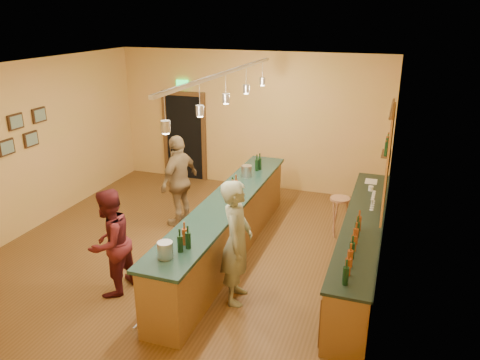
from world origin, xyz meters
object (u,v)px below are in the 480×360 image
(bartender, at_px, (237,242))
(customer_b, at_px, (179,181))
(bar_stool, at_px, (340,205))
(customer_a, at_px, (110,243))
(back_counter, at_px, (361,245))
(tasting_bar, at_px, (227,223))

(bartender, xyz_separation_m, customer_b, (-1.93, 2.10, -0.02))
(bar_stool, bearing_deg, customer_b, -170.71)
(customer_a, relative_size, bar_stool, 2.16)
(back_counter, xyz_separation_m, bar_stool, (-0.52, 1.23, 0.13))
(customer_a, bearing_deg, back_counter, 123.16)
(bartender, height_order, bar_stool, bartender)
(tasting_bar, xyz_separation_m, bar_stool, (1.72, 1.42, 0.01))
(back_counter, relative_size, tasting_bar, 0.89)
(back_counter, xyz_separation_m, tasting_bar, (-2.24, -0.18, 0.12))
(tasting_bar, height_order, customer_a, customer_a)
(bartender, distance_m, customer_a, 1.88)
(tasting_bar, height_order, bar_stool, tasting_bar)
(bartender, relative_size, customer_b, 1.02)
(tasting_bar, distance_m, bartender, 1.37)
(back_counter, bearing_deg, tasting_bar, -175.38)
(back_counter, distance_m, bartender, 2.19)
(tasting_bar, bearing_deg, bartender, -63.34)
(customer_b, relative_size, bar_stool, 2.39)
(customer_b, xyz_separation_m, bar_stool, (3.05, 0.50, -0.29))
(customer_b, distance_m, bar_stool, 3.10)
(customer_a, bearing_deg, tasting_bar, 148.54)
(back_counter, height_order, bartender, bartender)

